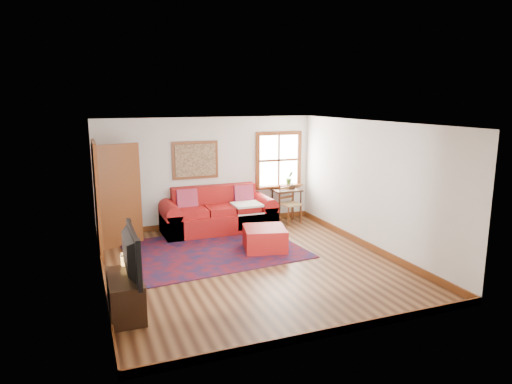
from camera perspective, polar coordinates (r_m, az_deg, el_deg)
name	(u,v)px	position (r m, az deg, el deg)	size (l,w,h in m)	color
ground	(250,264)	(8.26, -0.70, -8.98)	(5.50, 5.50, 0.00)	#3B1F10
room_envelope	(250,173)	(7.84, -0.77, 2.42)	(5.04, 5.54, 2.52)	silver
window	(280,166)	(11.03, 3.03, 3.29)	(1.18, 0.20, 1.38)	white
doorway	(111,196)	(9.22, -17.68, -0.42)	(0.89, 1.08, 2.14)	black
framed_artwork	(195,160)	(10.33, -7.59, 3.97)	(1.05, 0.07, 0.85)	brown
persian_rug	(214,250)	(9.01, -5.29, -7.18)	(3.21, 2.57, 0.02)	#570C13
red_leather_sofa	(218,216)	(10.24, -4.75, -3.04)	(2.48, 1.03, 0.97)	#A01514
red_ottoman	(265,239)	(8.92, 1.10, -5.87)	(0.79, 0.79, 0.45)	#A01514
side_table	(286,194)	(10.92, 3.83, -0.29)	(0.66, 0.49, 0.78)	black
ladder_back_chair	(289,202)	(10.82, 4.15, -1.29)	(0.50, 0.49, 0.92)	tan
media_cabinet	(126,295)	(6.62, -16.00, -12.32)	(0.44, 0.98, 0.54)	black
television	(125,254)	(6.37, -16.09, -7.41)	(1.17, 0.15, 0.67)	black
candle_hurricane	(125,260)	(6.90, -16.10, -8.14)	(0.12, 0.12, 0.18)	silver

